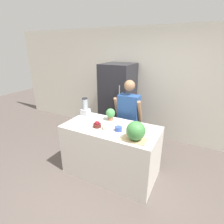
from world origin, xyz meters
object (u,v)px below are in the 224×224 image
bowl_cream (107,126)px  blender (85,108)px  refrigerator (118,102)px  bowl_cherries (97,125)px  potted_plant (110,114)px  watermelon (136,131)px  bowl_small_blue (118,129)px  person (128,119)px

bowl_cream → blender: blender is taller
refrigerator → bowl_cream: refrigerator is taller
bowl_cherries → potted_plant: size_ratio=0.61×
watermelon → bowl_small_blue: size_ratio=2.37×
person → potted_plant: size_ratio=7.27×
bowl_cherries → bowl_small_blue: size_ratio=1.14×
person → bowl_small_blue: (0.14, -0.75, 0.14)m
person → bowl_cream: (-0.05, -0.77, 0.15)m
person → bowl_cream: bearing=-93.6°
refrigerator → potted_plant: bearing=-70.8°
bowl_small_blue → person: bearing=100.4°
bowl_cherries → potted_plant: 0.38m
person → potted_plant: 0.51m
blender → potted_plant: bearing=1.0°
bowl_cherries → person: bearing=73.2°
watermelon → blender: size_ratio=0.79×
bowl_small_blue → blender: (-0.86, 0.32, 0.11)m
bowl_cream → potted_plant: potted_plant is taller
bowl_cherries → blender: blender is taller
bowl_cherries → refrigerator: bearing=102.4°
bowl_small_blue → refrigerator: bearing=116.2°
watermelon → bowl_cream: size_ratio=1.82×
bowl_small_blue → watermelon: bearing=-24.1°
refrigerator → bowl_cherries: 1.48m
potted_plant → bowl_cherries: bearing=-98.9°
watermelon → bowl_cherries: watermelon is taller
bowl_small_blue → bowl_cherries: bearing=-173.9°
bowl_cherries → bowl_small_blue: (0.37, 0.04, -0.01)m
watermelon → potted_plant: size_ratio=1.26×
refrigerator → potted_plant: size_ratio=8.26×
person → blender: size_ratio=4.56×
bowl_small_blue → potted_plant: (-0.32, 0.33, 0.09)m
refrigerator → blender: 1.11m
watermelon → bowl_cherries: size_ratio=2.07×
bowl_small_blue → potted_plant: 0.46m
blender → bowl_cherries: bearing=-36.1°
potted_plant → refrigerator: bearing=109.2°
bowl_cherries → bowl_cream: size_ratio=0.88×
person → bowl_cream: size_ratio=10.51×
person → blender: 0.88m
bowl_cream → blender: size_ratio=0.43×
watermelon → bowl_small_blue: 0.39m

